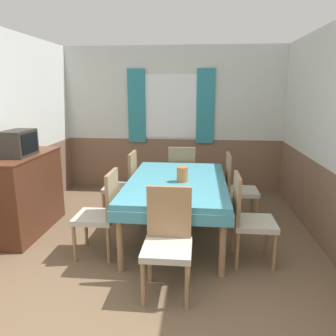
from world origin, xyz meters
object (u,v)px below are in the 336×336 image
object	(u,v)px
chair_head_window	(182,174)
tv	(19,143)
sideboard	(27,193)
vase	(182,174)
chair_right_near	(248,216)
chair_left_near	(102,211)
chair_left_far	(124,183)
dining_table	(177,188)
chair_right_far	(237,186)
chair_head_near	(168,238)

from	to	relation	value
chair_head_window	tv	bearing A→B (deg)	-145.73
sideboard	vase	size ratio (longest dim) A/B	6.85
tv	vase	world-z (taller)	tv
chair_right_near	chair_head_window	bearing A→B (deg)	-155.27
chair_left_near	chair_left_far	distance (m)	1.13
dining_table	chair_right_far	bearing A→B (deg)	35.08
chair_head_window	sideboard	xyz separation A→B (m)	(-1.96, -1.23, 0.01)
chair_right_far	dining_table	bearing A→B (deg)	-54.92
chair_head_near	chair_right_far	bearing A→B (deg)	-114.73
chair_right_near	chair_head_window	world-z (taller)	same
dining_table	chair_right_far	xyz separation A→B (m)	(0.80, 0.56, -0.13)
dining_table	chair_right_far	size ratio (longest dim) A/B	2.03
chair_left_far	chair_right_far	size ratio (longest dim) A/B	1.00
chair_head_near	chair_right_near	world-z (taller)	same
tv	dining_table	bearing A→B (deg)	4.21
chair_right_near	chair_left_near	distance (m)	1.60
vase	dining_table	bearing A→B (deg)	132.92
sideboard	chair_left_far	bearing A→B (deg)	27.99
chair_head_near	chair_left_near	world-z (taller)	same
chair_left_near	chair_right_far	size ratio (longest dim) A/B	1.00
chair_head_near	vase	world-z (taller)	chair_head_near
chair_head_window	vase	size ratio (longest dim) A/B	5.36
chair_left_near	tv	distance (m)	1.39
chair_head_window	tv	size ratio (longest dim) A/B	2.14
dining_table	chair_left_near	size ratio (longest dim) A/B	2.03
chair_left_far	chair_head_window	distance (m)	1.01
dining_table	chair_head_window	world-z (taller)	chair_head_window
chair_head_window	chair_right_near	bearing A→B (deg)	-65.27
chair_left_far	tv	distance (m)	1.50
sideboard	tv	distance (m)	0.68
dining_table	tv	size ratio (longest dim) A/B	4.34
chair_left_far	vase	bearing A→B (deg)	-126.20
chair_left_near	sideboard	bearing A→B (deg)	65.96
chair_right_near	chair_right_far	xyz separation A→B (m)	(0.00, 1.13, 0.00)
chair_left_near	sideboard	distance (m)	1.26
chair_right_far	sideboard	size ratio (longest dim) A/B	0.78
sideboard	chair_right_near	bearing A→B (deg)	-10.57
chair_right_near	dining_table	bearing A→B (deg)	-125.08
chair_head_near	chair_right_near	xyz separation A→B (m)	(0.80, 0.61, 0.00)
dining_table	sideboard	world-z (taller)	sideboard
chair_right_far	vase	world-z (taller)	chair_right_far
chair_head_near	chair_right_far	world-z (taller)	same
chair_left_far	chair_head_window	size ratio (longest dim) A/B	1.00
dining_table	vase	distance (m)	0.22
dining_table	tv	distance (m)	2.02
chair_left_near	chair_right_far	bearing A→B (deg)	-54.92
chair_right_far	tv	world-z (taller)	tv
tv	chair_head_near	bearing A→B (deg)	-28.12
tv	chair_left_far	bearing A→B (deg)	31.86
chair_head_window	chair_left_near	bearing A→B (deg)	-114.73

